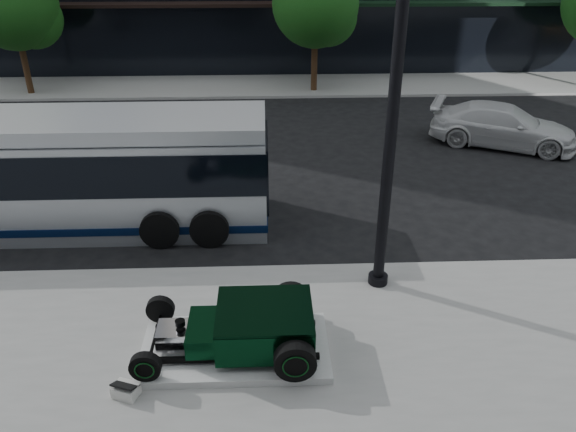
{
  "coord_description": "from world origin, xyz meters",
  "views": [
    {
      "loc": [
        -1.24,
        -12.84,
        7.13
      ],
      "look_at": [
        -0.79,
        -1.63,
        1.2
      ],
      "focal_mm": 35.0,
      "sensor_mm": 36.0,
      "label": 1
    }
  ],
  "objects_px": {
    "transit_bus": "(29,172)",
    "white_sedan": "(503,126)",
    "hot_rod": "(253,326)",
    "lamppost": "(392,127)"
  },
  "relations": [
    {
      "from": "transit_bus",
      "to": "white_sedan",
      "type": "distance_m",
      "value": 15.33
    },
    {
      "from": "hot_rod",
      "to": "transit_bus",
      "type": "height_order",
      "value": "transit_bus"
    },
    {
      "from": "lamppost",
      "to": "transit_bus",
      "type": "height_order",
      "value": "lamppost"
    },
    {
      "from": "transit_bus",
      "to": "white_sedan",
      "type": "bearing_deg",
      "value": 20.36
    },
    {
      "from": "white_sedan",
      "to": "hot_rod",
      "type": "bearing_deg",
      "value": 164.84
    },
    {
      "from": "hot_rod",
      "to": "white_sedan",
      "type": "relative_size",
      "value": 0.65
    },
    {
      "from": "hot_rod",
      "to": "white_sedan",
      "type": "xyz_separation_m",
      "value": [
        8.64,
        10.66,
        0.02
      ]
    },
    {
      "from": "transit_bus",
      "to": "lamppost",
      "type": "bearing_deg",
      "value": -21.04
    },
    {
      "from": "lamppost",
      "to": "white_sedan",
      "type": "relative_size",
      "value": 1.54
    },
    {
      "from": "lamppost",
      "to": "white_sedan",
      "type": "height_order",
      "value": "lamppost"
    }
  ]
}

